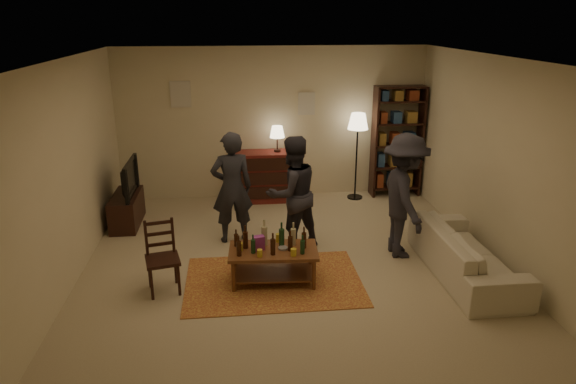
{
  "coord_description": "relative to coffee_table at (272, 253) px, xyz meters",
  "views": [
    {
      "loc": [
        -0.71,
        -6.08,
        3.18
      ],
      "look_at": [
        -0.04,
        0.1,
        1.04
      ],
      "focal_mm": 32.0,
      "sensor_mm": 36.0,
      "label": 1
    }
  ],
  "objects": [
    {
      "name": "floor",
      "position": [
        0.29,
        0.33,
        -0.4
      ],
      "size": [
        6.0,
        6.0,
        0.0
      ],
      "primitive_type": "plane",
      "color": "#C6B793",
      "rests_on": "ground"
    },
    {
      "name": "room_shell",
      "position": [
        -0.36,
        3.31,
        1.41
      ],
      "size": [
        6.0,
        6.0,
        6.0
      ],
      "color": "beige",
      "rests_on": "ground"
    },
    {
      "name": "rug",
      "position": [
        0.01,
        -0.0,
        -0.39
      ],
      "size": [
        2.2,
        1.5,
        0.01
      ],
      "primitive_type": "cube",
      "color": "maroon",
      "rests_on": "ground"
    },
    {
      "name": "coffee_table",
      "position": [
        0.0,
        0.0,
        0.0
      ],
      "size": [
        1.13,
        0.66,
        0.79
      ],
      "rotation": [
        0.0,
        0.0,
        -0.06
      ],
      "color": "brown",
      "rests_on": "ground"
    },
    {
      "name": "dining_chair",
      "position": [
        -1.34,
        -0.04,
        0.07
      ],
      "size": [
        0.47,
        0.47,
        0.9
      ],
      "rotation": [
        0.0,
        0.0,
        0.22
      ],
      "color": "black",
      "rests_on": "ground"
    },
    {
      "name": "tv_stand",
      "position": [
        -2.16,
        2.13,
        -0.01
      ],
      "size": [
        0.4,
        1.0,
        1.06
      ],
      "color": "black",
      "rests_on": "ground"
    },
    {
      "name": "dresser",
      "position": [
        0.09,
        3.04,
        0.08
      ],
      "size": [
        1.0,
        0.5,
        1.36
      ],
      "color": "maroon",
      "rests_on": "ground"
    },
    {
      "name": "bookshelf",
      "position": [
        2.53,
        3.11,
        0.63
      ],
      "size": [
        0.9,
        0.34,
        2.02
      ],
      "color": "black",
      "rests_on": "ground"
    },
    {
      "name": "floor_lamp",
      "position": [
        1.76,
        2.98,
        0.92
      ],
      "size": [
        0.36,
        0.36,
        1.57
      ],
      "color": "black",
      "rests_on": "ground"
    },
    {
      "name": "sofa",
      "position": [
        2.49,
        -0.07,
        -0.09
      ],
      "size": [
        0.81,
        2.08,
        0.61
      ],
      "primitive_type": "imported",
      "rotation": [
        0.0,
        0.0,
        1.57
      ],
      "color": "beige",
      "rests_on": "ground"
    },
    {
      "name": "person_left",
      "position": [
        -0.48,
        1.32,
        0.43
      ],
      "size": [
        0.66,
        0.48,
        1.65
      ],
      "primitive_type": "imported",
      "rotation": [
        0.0,
        0.0,
        3.3
      ],
      "color": "#23232A",
      "rests_on": "ground"
    },
    {
      "name": "person_right",
      "position": [
        0.36,
        0.99,
        0.42
      ],
      "size": [
        0.99,
        0.9,
        1.64
      ],
      "primitive_type": "imported",
      "rotation": [
        0.0,
        0.0,
        3.58
      ],
      "color": "#292830",
      "rests_on": "ground"
    },
    {
      "name": "person_by_sofa",
      "position": [
        1.85,
        0.6,
        0.46
      ],
      "size": [
        0.64,
        1.12,
        1.72
      ],
      "primitive_type": "imported",
      "rotation": [
        0.0,
        0.0,
        1.57
      ],
      "color": "#24232B",
      "rests_on": "ground"
    }
  ]
}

